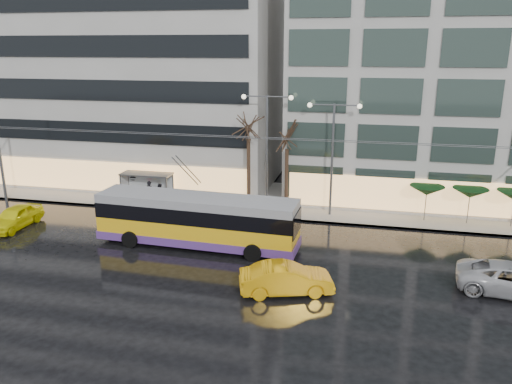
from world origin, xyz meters
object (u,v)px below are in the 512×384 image
(street_lamp_near, at_px, (267,137))
(trolleybus, at_px, (197,222))
(bus_shelter, at_px, (144,181))
(taxi_a, at_px, (15,217))

(street_lamp_near, bearing_deg, trolleybus, -110.83)
(trolleybus, relative_size, bus_shelter, 3.19)
(bus_shelter, distance_m, taxi_a, 10.05)
(trolleybus, height_order, bus_shelter, trolleybus)
(trolleybus, relative_size, street_lamp_near, 1.48)
(bus_shelter, relative_size, street_lamp_near, 0.47)
(street_lamp_near, height_order, taxi_a, street_lamp_near)
(trolleybus, bearing_deg, street_lamp_near, 69.17)
(street_lamp_near, bearing_deg, taxi_a, -155.97)
(bus_shelter, bearing_deg, street_lamp_near, 0.63)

